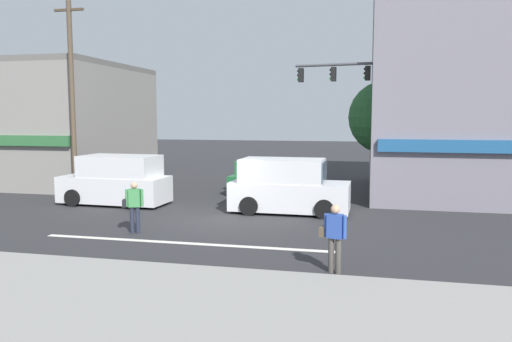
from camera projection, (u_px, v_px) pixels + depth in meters
The scene contains 14 objects.
ground_plane at pixel (218, 220), 18.23m from camera, with size 120.00×120.00×0.00m, color #2B2B2D.
lane_marking_stripe at pixel (183, 243), 14.84m from camera, with size 9.00×0.24×0.01m, color silver.
sidewalk_curb at pixel (93, 301), 9.98m from camera, with size 40.00×5.00×0.16m, color gray.
building_left_block at pixel (35, 124), 29.07m from camera, with size 11.13×9.48×6.68m.
building_right_corner at pixel (483, 68), 23.65m from camera, with size 10.20×10.47×12.13m.
street_tree at pixel (385, 117), 23.46m from camera, with size 3.44×3.44×5.45m.
utility_pole_near_left at pixel (72, 98), 22.32m from camera, with size 1.40×0.22×8.82m.
utility_pole_far_right at pixel (419, 105), 25.03m from camera, with size 1.40×0.22×8.39m.
traffic_light_mast at pixel (376, 103), 20.76m from camera, with size 4.85×0.86×6.20m.
van_waiting_far at pixel (288, 187), 19.49m from camera, with size 4.62×2.09×2.11m.
van_crossing_rightbound at pixel (116, 181), 21.29m from camera, with size 4.68×2.20×2.11m.
sedan_crossing_leftbound at pixel (256, 177), 25.09m from camera, with size 2.05×4.19×1.58m.
pedestrian_foreground_with_bag at pixel (334, 234), 11.92m from camera, with size 0.67×0.44×1.67m.
pedestrian_mid_crossing at pixel (134, 204), 16.02m from camera, with size 0.69×0.37×1.67m.
Camera 1 is at (5.31, -17.18, 3.75)m, focal length 35.00 mm.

